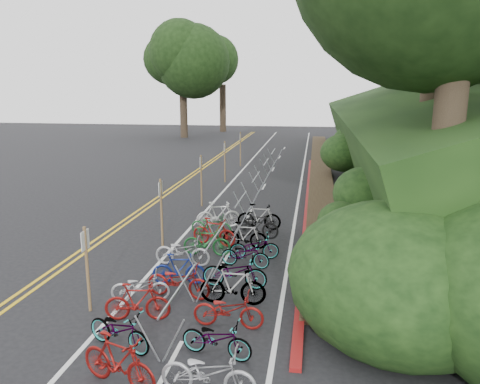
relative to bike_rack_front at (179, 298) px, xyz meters
name	(u,v)px	position (x,y,z in m)	size (l,w,h in m)	color
ground	(80,308)	(-2.90, 0.65, -0.79)	(120.00, 120.00, 0.00)	black
road_markings	(198,211)	(-2.27, 10.75, -0.78)	(7.47, 80.00, 0.01)	gold
red_curb	(308,204)	(2.80, 12.65, -0.74)	(0.25, 28.00, 0.10)	maroon
embankment	(433,140)	(10.06, 19.69, 1.78)	(14.30, 48.14, 9.11)	black
bike_rack_front	(179,298)	(0.00, 0.00, 0.00)	(1.09, 3.04, 1.06)	#9B9FA7
bike_racks_rest	(256,182)	(0.10, 13.65, 0.07)	(1.14, 23.00, 1.17)	#9B9FA7
signpost_near	(87,263)	(-2.56, 0.54, 0.51)	(0.08, 0.40, 2.26)	brown
signposts_rest	(214,167)	(-2.30, 14.65, 0.64)	(0.08, 18.40, 2.50)	brown
bike_front	(140,287)	(-1.47, 1.29, -0.37)	(1.57, 0.55, 0.82)	#9E9EA3
bike_valet	(212,264)	(0.13, 3.02, -0.30)	(3.25, 12.50, 1.09)	maroon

